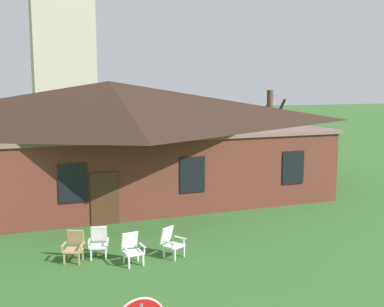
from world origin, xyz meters
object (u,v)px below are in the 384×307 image
at_px(lawn_chair_by_porch, 74,245).
at_px(lawn_chair_left_end, 132,248).
at_px(lawn_chair_near_door, 99,241).
at_px(lawn_chair_middle, 171,241).

height_order(lawn_chair_by_porch, lawn_chair_left_end, same).
xyz_separation_m(lawn_chair_near_door, lawn_chair_left_end, (0.85, -0.96, 0.00)).
bearing_deg(lawn_chair_near_door, lawn_chair_by_porch, -172.52).
xyz_separation_m(lawn_chair_by_porch, lawn_chair_middle, (2.95, -0.71, 0.00)).
height_order(lawn_chair_by_porch, lawn_chair_middle, same).
xyz_separation_m(lawn_chair_left_end, lawn_chair_middle, (1.31, 0.15, 0.00)).
relative_size(lawn_chair_left_end, lawn_chair_middle, 1.00).
distance_m(lawn_chair_by_porch, lawn_chair_left_end, 1.85).
distance_m(lawn_chair_near_door, lawn_chair_left_end, 1.28).
relative_size(lawn_chair_by_porch, lawn_chair_left_end, 1.00).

